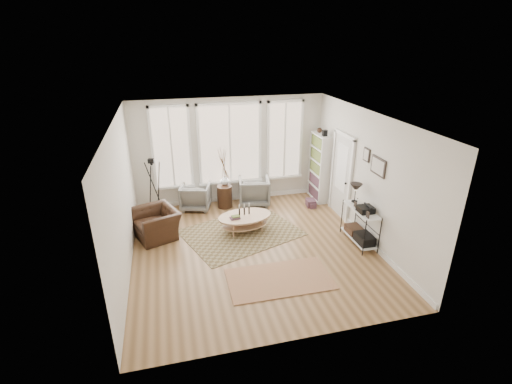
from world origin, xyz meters
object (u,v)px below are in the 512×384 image
object	(u,v)px
coffee_table	(245,219)
accent_chair	(156,223)
low_shelf	(360,222)
side_table	(224,179)
armchair_left	(196,196)
armchair_right	(254,191)
bookcase	(319,167)

from	to	relation	value
coffee_table	accent_chair	distance (m)	2.06
low_shelf	side_table	bearing A→B (deg)	135.27
armchair_left	side_table	size ratio (longest dim) A/B	0.45
low_shelf	armchair_left	bearing A→B (deg)	141.60
coffee_table	armchair_right	world-z (taller)	armchair_right
low_shelf	accent_chair	size ratio (longest dim) A/B	1.27
bookcase	side_table	size ratio (longest dim) A/B	1.20
bookcase	side_table	distance (m)	2.70
low_shelf	armchair_left	world-z (taller)	low_shelf
side_table	coffee_table	bearing A→B (deg)	-80.95
coffee_table	low_shelf	bearing A→B (deg)	-25.46
coffee_table	accent_chair	bearing A→B (deg)	173.03
bookcase	side_table	xyz separation A→B (m)	(-2.69, 0.09, -0.13)
bookcase	armchair_right	bearing A→B (deg)	177.02
bookcase	armchair_left	bearing A→B (deg)	177.02
armchair_right	side_table	distance (m)	0.94
armchair_right	accent_chair	world-z (taller)	armchair_right
armchair_right	low_shelf	bearing A→B (deg)	134.52
bookcase	low_shelf	xyz separation A→B (m)	(-0.06, -2.52, -0.44)
low_shelf	side_table	world-z (taller)	side_table
low_shelf	armchair_left	xyz separation A→B (m)	(-3.41, 2.70, -0.16)
coffee_table	armchair_right	xyz separation A→B (m)	(0.59, 1.47, 0.06)
low_shelf	coffee_table	world-z (taller)	low_shelf
coffee_table	armchair_right	size ratio (longest dim) A/B	1.65
armchair_right	side_table	bearing A→B (deg)	10.47
coffee_table	armchair_right	distance (m)	1.59
accent_chair	side_table	bearing A→B (deg)	102.59
coffee_table	side_table	size ratio (longest dim) A/B	0.81
armchair_left	accent_chair	distance (m)	1.67
side_table	accent_chair	xyz separation A→B (m)	(-1.81, -1.22, -0.49)
side_table	armchair_right	bearing A→B (deg)	0.56
armchair_right	accent_chair	size ratio (longest dim) A/B	0.82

